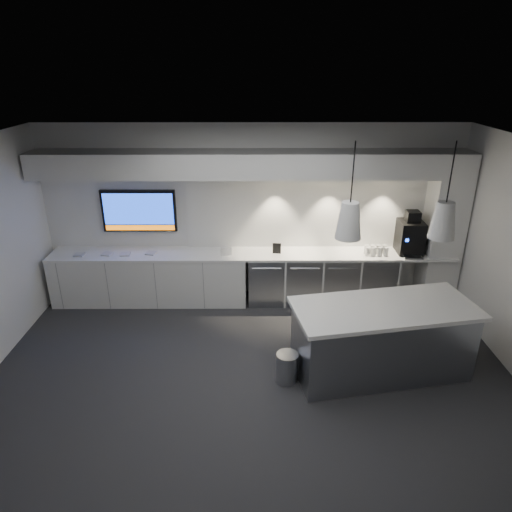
{
  "coord_description": "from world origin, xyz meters",
  "views": [
    {
      "loc": [
        0.04,
        -4.95,
        3.86
      ],
      "look_at": [
        0.07,
        1.1,
        1.3
      ],
      "focal_mm": 32.0,
      "sensor_mm": 36.0,
      "label": 1
    }
  ],
  "objects_px": {
    "island": "(381,339)",
    "bin": "(287,367)",
    "wall_tv": "(139,211)",
    "coffee_machine": "(410,236)"
  },
  "relations": [
    {
      "from": "island",
      "to": "bin",
      "type": "bearing_deg",
      "value": 178.94
    },
    {
      "from": "wall_tv",
      "to": "coffee_machine",
      "type": "height_order",
      "value": "wall_tv"
    },
    {
      "from": "island",
      "to": "coffee_machine",
      "type": "xyz_separation_m",
      "value": [
        0.94,
        2.05,
        0.7
      ]
    },
    {
      "from": "wall_tv",
      "to": "bin",
      "type": "bearing_deg",
      "value": -46.44
    },
    {
      "from": "island",
      "to": "bin",
      "type": "relative_size",
      "value": 6.09
    },
    {
      "from": "wall_tv",
      "to": "island",
      "type": "height_order",
      "value": "wall_tv"
    },
    {
      "from": "island",
      "to": "bin",
      "type": "distance_m",
      "value": 1.3
    },
    {
      "from": "wall_tv",
      "to": "coffee_machine",
      "type": "bearing_deg",
      "value": -3.1
    },
    {
      "from": "island",
      "to": "coffee_machine",
      "type": "distance_m",
      "value": 2.36
    },
    {
      "from": "bin",
      "to": "coffee_machine",
      "type": "height_order",
      "value": "coffee_machine"
    }
  ]
}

